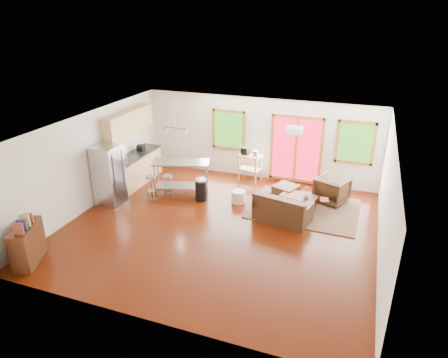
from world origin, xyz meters
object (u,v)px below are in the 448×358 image
(refrigerator, at_px, (109,176))
(rug, at_px, (304,209))
(loveseat, at_px, (282,211))
(island, at_px, (181,172))
(ottoman, at_px, (286,192))
(kitchen_cart, at_px, (250,159))
(coffee_table, at_px, (299,197))
(armchair, at_px, (332,189))

(refrigerator, bearing_deg, rug, 17.95)
(loveseat, relative_size, island, 0.88)
(loveseat, distance_m, island, 3.22)
(rug, relative_size, loveseat, 1.88)
(ottoman, bearing_deg, loveseat, -82.04)
(ottoman, height_order, kitchen_cart, kitchen_cart)
(kitchen_cart, bearing_deg, coffee_table, -37.15)
(armchair, distance_m, ottoman, 1.30)
(ottoman, xyz_separation_m, island, (-2.95, -0.75, 0.50))
(refrigerator, bearing_deg, kitchen_cart, 44.15)
(ottoman, height_order, island, island)
(kitchen_cart, bearing_deg, armchair, -14.48)
(loveseat, height_order, coffee_table, loveseat)
(coffee_table, relative_size, refrigerator, 0.62)
(loveseat, distance_m, armchair, 1.90)
(coffee_table, bearing_deg, kitchen_cart, 142.85)
(coffee_table, bearing_deg, loveseat, -107.42)
(refrigerator, bearing_deg, loveseat, 9.54)
(loveseat, relative_size, kitchen_cart, 1.42)
(rug, bearing_deg, coffee_table, 178.93)
(armchair, bearing_deg, refrigerator, 41.97)
(rug, xyz_separation_m, armchair, (0.64, 0.71, 0.40))
(island, bearing_deg, ottoman, 14.32)
(island, bearing_deg, rug, 4.32)
(armchair, distance_m, refrigerator, 6.23)
(coffee_table, distance_m, ottoman, 0.67)
(coffee_table, bearing_deg, ottoman, 133.50)
(coffee_table, xyz_separation_m, ottoman, (-0.46, 0.48, -0.12))
(coffee_table, height_order, kitchen_cart, kitchen_cart)
(island, bearing_deg, armchair, 13.12)
(coffee_table, height_order, armchair, armchair)
(armchair, xyz_separation_m, island, (-4.21, -0.98, 0.29))
(rug, bearing_deg, island, -175.68)
(loveseat, bearing_deg, kitchen_cart, 136.73)
(coffee_table, bearing_deg, island, -175.42)
(loveseat, height_order, kitchen_cart, kitchen_cart)
(armchair, bearing_deg, ottoman, 31.33)
(loveseat, height_order, armchair, armchair)
(rug, distance_m, island, 3.65)
(island, bearing_deg, refrigerator, -142.24)
(armchair, bearing_deg, island, 34.19)
(coffee_table, xyz_separation_m, armchair, (0.80, 0.71, 0.09))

